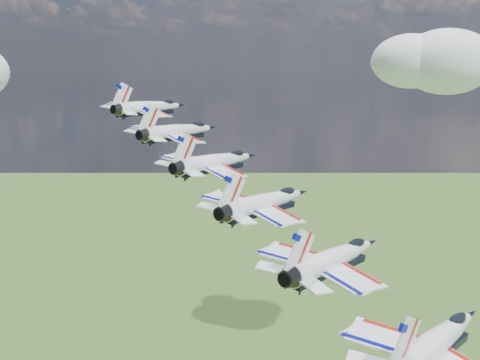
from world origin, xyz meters
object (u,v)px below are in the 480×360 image
(jet_1, at_px, (180,131))
(jet_4, at_px, (335,258))
(jet_3, at_px, (266,202))
(jet_5, at_px, (437,341))
(jet_2, at_px, (217,161))
(jet_0, at_px, (151,107))

(jet_1, relative_size, jet_4, 1.00)
(jet_3, xyz_separation_m, jet_5, (17.11, -18.18, -4.82))
(jet_2, bearing_deg, jet_0, 153.51)
(jet_0, relative_size, jet_1, 1.00)
(jet_2, xyz_separation_m, jet_5, (25.66, -27.26, -7.23))
(jet_3, bearing_deg, jet_0, 153.51)
(jet_4, bearing_deg, jet_2, 153.51)
(jet_0, distance_m, jet_2, 25.42)
(jet_2, bearing_deg, jet_1, 153.51)
(jet_0, relative_size, jet_3, 1.00)
(jet_0, xyz_separation_m, jet_1, (8.55, -9.09, -2.41))
(jet_2, height_order, jet_4, jet_2)
(jet_0, height_order, jet_1, jet_0)
(jet_3, height_order, jet_4, jet_3)
(jet_5, bearing_deg, jet_0, 153.51)
(jet_5, bearing_deg, jet_1, 153.51)
(jet_0, bearing_deg, jet_2, -26.49)
(jet_0, height_order, jet_4, jet_0)
(jet_2, bearing_deg, jet_4, -26.49)
(jet_1, relative_size, jet_5, 1.00)
(jet_4, bearing_deg, jet_1, 153.51)
(jet_1, bearing_deg, jet_0, 153.51)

